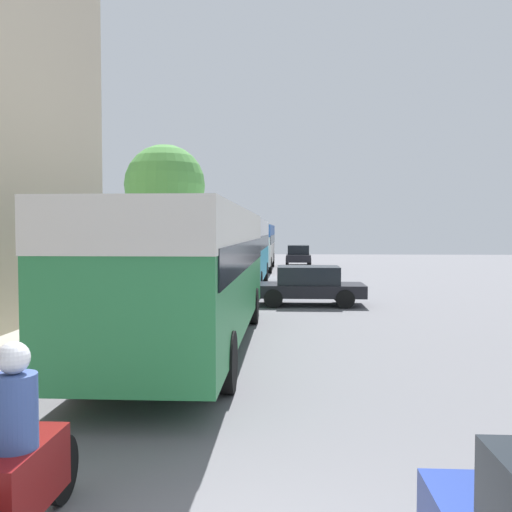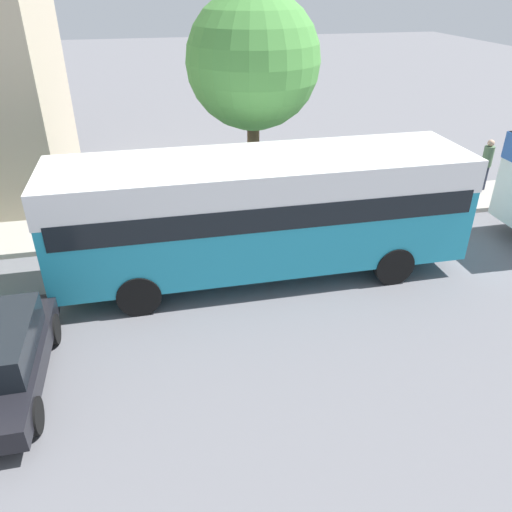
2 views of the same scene
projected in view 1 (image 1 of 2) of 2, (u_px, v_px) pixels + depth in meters
bus_lead at (192, 259)px, 12.54m from camera, size 2.55×11.13×3.06m
bus_following at (236, 244)px, 25.78m from camera, size 2.63×10.06×3.09m
bus_third_in_line at (254, 241)px, 38.16m from camera, size 2.53×10.21×2.98m
motorcycle_behind_lead at (19, 468)px, 4.60m from camera, size 0.38×2.24×1.73m
car_crossing at (298, 255)px, 42.84m from camera, size 1.86×3.88×1.53m
car_far_curb at (308, 285)px, 19.94m from camera, size 3.89×1.88×1.36m
pedestrian_near_curb at (187, 259)px, 31.15m from camera, size 0.40×0.40×1.75m
pedestrian_walking_away at (189, 256)px, 34.87m from camera, size 0.34×0.34×1.78m
street_tree at (165, 186)px, 26.36m from camera, size 3.72×3.72×6.44m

